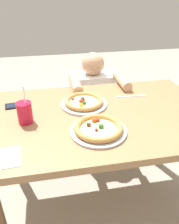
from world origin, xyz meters
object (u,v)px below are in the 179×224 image
at_px(pizza_far, 84,102).
at_px(drink_cup_colored, 25,113).
at_px(cell_phone, 18,105).
at_px(fork, 132,96).
at_px(pizza_near, 98,129).
at_px(diner_seated, 93,110).

relative_size(pizza_far, drink_cup_colored, 1.37).
bearing_deg(pizza_far, cell_phone, 170.76).
xyz_separation_m(drink_cup_colored, fork, (0.69, 0.20, -0.06)).
bearing_deg(pizza_far, drink_cup_colored, -157.87).
xyz_separation_m(pizza_near, drink_cup_colored, (-0.37, 0.17, 0.04)).
height_order(drink_cup_colored, diner_seated, drink_cup_colored).
xyz_separation_m(fork, diner_seated, (-0.18, 0.43, -0.33)).
distance_m(pizza_near, pizza_far, 0.31).
height_order(pizza_near, diner_seated, diner_seated).
distance_m(pizza_near, cell_phone, 0.57).
distance_m(drink_cup_colored, diner_seated, 0.90).
bearing_deg(fork, pizza_far, -170.05).
distance_m(drink_cup_colored, cell_phone, 0.22).
xyz_separation_m(pizza_far, fork, (0.34, 0.06, -0.02)).
height_order(cell_phone, diner_seated, diner_seated).
height_order(pizza_far, cell_phone, pizza_far).
relative_size(pizza_near, diner_seated, 0.31).
bearing_deg(fork, cell_phone, 179.52).
relative_size(pizza_far, fork, 1.44).
relative_size(drink_cup_colored, cell_phone, 1.34).
height_order(pizza_far, diner_seated, diner_seated).
bearing_deg(pizza_far, pizza_near, -85.54).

